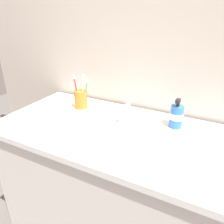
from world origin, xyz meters
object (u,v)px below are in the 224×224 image
toothbrush_red (76,89)px  toothbrush_green (86,91)px  toothbrush_white (83,89)px  soap_dispenser (176,116)px  faucet (126,108)px  toothbrush_cup (81,99)px

toothbrush_red → toothbrush_green: bearing=11.8°
toothbrush_white → soap_dispenser: toothbrush_white is taller
toothbrush_red → soap_dispenser: (0.57, 0.03, -0.06)m
faucet → toothbrush_white: size_ratio=0.82×
toothbrush_white → soap_dispenser: size_ratio=1.37×
toothbrush_green → soap_dispenser: size_ratio=1.22×
soap_dispenser → toothbrush_cup: bearing=-178.2°
faucet → toothbrush_white: (-0.26, -0.03, 0.07)m
faucet → toothbrush_red: (-0.30, -0.04, 0.07)m
toothbrush_green → soap_dispenser: toothbrush_green is taller
toothbrush_cup → toothbrush_red: bearing=-139.4°
toothbrush_cup → soap_dispenser: soap_dispenser is taller
toothbrush_cup → toothbrush_green: toothbrush_green is taller
toothbrush_red → toothbrush_white: toothbrush_white is taller
faucet → soap_dispenser: (0.27, -0.00, 0.01)m
faucet → toothbrush_cup: (-0.28, -0.02, 0.01)m
toothbrush_white → toothbrush_cup: bearing=159.3°
faucet → toothbrush_green: toothbrush_green is taller
faucet → toothbrush_white: bearing=-173.1°
toothbrush_red → soap_dispenser: bearing=3.3°
toothbrush_cup → toothbrush_green: (0.04, -0.00, 0.06)m
toothbrush_cup → toothbrush_green: 0.07m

